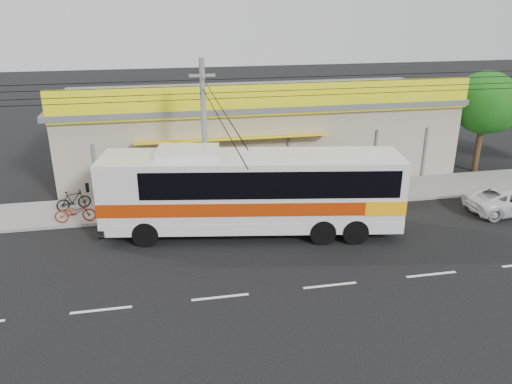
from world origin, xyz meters
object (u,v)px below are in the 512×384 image
(white_car, at_px, (512,200))
(tree_far, at_px, (487,105))
(motorbike_dark, at_px, (73,200))
(coach_bus, at_px, (256,188))
(motorbike_red, at_px, (75,212))
(utility_pole, at_px, (203,89))

(white_car, distance_m, tree_far, 7.04)
(motorbike_dark, distance_m, tree_far, 23.16)
(tree_far, bearing_deg, motorbike_dark, -175.43)
(coach_bus, distance_m, motorbike_dark, 9.20)
(coach_bus, xyz_separation_m, tree_far, (14.61, 5.67, 1.92))
(motorbike_red, height_order, motorbike_dark, motorbike_dark)
(motorbike_dark, height_order, white_car, white_car)
(motorbike_dark, bearing_deg, coach_bus, -134.36)
(tree_far, bearing_deg, coach_bus, -158.78)
(white_car, height_order, utility_pole, utility_pole)
(white_car, height_order, tree_far, tree_far)
(motorbike_red, height_order, utility_pole, utility_pole)
(coach_bus, height_order, motorbike_dark, coach_bus)
(coach_bus, height_order, tree_far, tree_far)
(motorbike_dark, relative_size, tree_far, 0.27)
(tree_far, bearing_deg, utility_pole, -167.00)
(motorbike_red, relative_size, tree_far, 0.31)
(motorbike_dark, distance_m, utility_pole, 8.54)
(motorbike_red, bearing_deg, coach_bus, -106.87)
(coach_bus, relative_size, motorbike_dark, 7.98)
(coach_bus, relative_size, motorbike_red, 7.15)
(white_car, bearing_deg, tree_far, -20.42)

